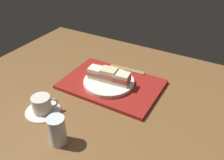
{
  "coord_description": "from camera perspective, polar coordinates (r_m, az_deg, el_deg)",
  "views": [
    {
      "loc": [
        -43.18,
        74.95,
        64.6
      ],
      "look_at": [
        0.64,
        -2.37,
        5.0
      ],
      "focal_mm": 38.7,
      "sensor_mm": 36.0,
      "label": 1
    }
  ],
  "objects": [
    {
      "name": "sandwich_near",
      "position": [
        1.06,
        2.24,
        0.34
      ],
      "size": [
        7.82,
        6.28,
        5.37
      ],
      "color": "beige",
      "rests_on": "sandwich_plate"
    },
    {
      "name": "sandwich_middle",
      "position": [
        1.08,
        -0.76,
        1.23
      ],
      "size": [
        8.03,
        6.22,
        6.05
      ],
      "color": "beige",
      "rests_on": "sandwich_plate"
    },
    {
      "name": "chopsticks_pair",
      "position": [
        1.21,
        3.56,
        2.49
      ],
      "size": [
        18.09,
        3.18,
        0.7
      ],
      "color": "tan",
      "rests_on": "serving_tray"
    },
    {
      "name": "ground_plane",
      "position": [
        1.09,
        -0.32,
        -3.54
      ],
      "size": [
        140.0,
        100.0,
        3.0
      ],
      "primitive_type": "cube",
      "color": "brown"
    },
    {
      "name": "sandwich_far",
      "position": [
        1.11,
        -3.64,
        1.75
      ],
      "size": [
        7.83,
        6.33,
        5.22
      ],
      "color": "#EFE5C1",
      "rests_on": "sandwich_plate"
    },
    {
      "name": "coffee_cup",
      "position": [
        1.0,
        -16.16,
        -5.8
      ],
      "size": [
        14.11,
        14.11,
        7.13
      ],
      "color": "silver",
      "rests_on": "ground_plane"
    },
    {
      "name": "serving_tray",
      "position": [
        1.12,
        -0.11,
        -1.01
      ],
      "size": [
        44.17,
        30.25,
        1.61
      ],
      "primitive_type": "cube",
      "color": "maroon",
      "rests_on": "ground_plane"
    },
    {
      "name": "drinking_glass",
      "position": [
        0.85,
        -12.83,
        -11.56
      ],
      "size": [
        6.1,
        6.1,
        10.8
      ],
      "primitive_type": "cylinder",
      "color": "silver",
      "rests_on": "ground_plane"
    },
    {
      "name": "sandwich_plate",
      "position": [
        1.1,
        -0.75,
        -0.48
      ],
      "size": [
        23.22,
        23.22,
        1.74
      ],
      "primitive_type": "cylinder",
      "color": "silver",
      "rests_on": "serving_tray"
    }
  ]
}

